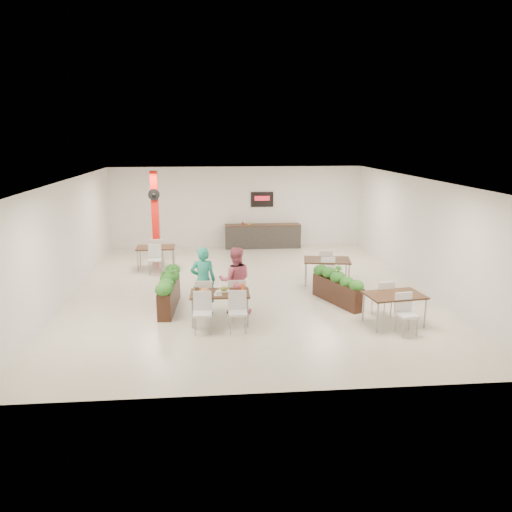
# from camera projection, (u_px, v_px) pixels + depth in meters

# --- Properties ---
(ground) EXTENTS (12.00, 12.00, 0.00)m
(ground) POSITION_uv_depth(u_px,v_px,m) (249.00, 290.00, 14.51)
(ground) COLOR beige
(ground) RESTS_ON ground
(room_shell) EXTENTS (10.10, 12.10, 3.22)m
(room_shell) POSITION_uv_depth(u_px,v_px,m) (249.00, 222.00, 14.04)
(room_shell) COLOR white
(room_shell) RESTS_ON ground
(red_column) EXTENTS (0.40, 0.41, 3.20)m
(red_column) POSITION_uv_depth(u_px,v_px,m) (155.00, 216.00, 17.53)
(red_column) COLOR red
(red_column) RESTS_ON ground
(service_counter) EXTENTS (3.00, 0.64, 2.20)m
(service_counter) POSITION_uv_depth(u_px,v_px,m) (263.00, 235.00, 19.96)
(service_counter) COLOR #282623
(service_counter) RESTS_ON ground
(main_table) EXTENTS (1.42, 1.64, 0.92)m
(main_table) POSITION_uv_depth(u_px,v_px,m) (220.00, 297.00, 11.83)
(main_table) COLOR black
(main_table) RESTS_ON ground
(diner_man) EXTENTS (0.64, 0.43, 1.73)m
(diner_man) POSITION_uv_depth(u_px,v_px,m) (203.00, 281.00, 12.38)
(diner_man) COLOR teal
(diner_man) RESTS_ON ground
(diner_woman) EXTENTS (0.84, 0.66, 1.70)m
(diner_woman) POSITION_uv_depth(u_px,v_px,m) (235.00, 280.00, 12.45)
(diner_woman) COLOR #CF5C77
(diner_woman) RESTS_ON ground
(planter_left) EXTENTS (0.49, 2.12, 1.11)m
(planter_left) POSITION_uv_depth(u_px,v_px,m) (169.00, 289.00, 12.84)
(planter_left) COLOR black
(planter_left) RESTS_ON ground
(planter_right) EXTENTS (1.00, 1.85, 1.03)m
(planter_right) POSITION_uv_depth(u_px,v_px,m) (337.00, 285.00, 13.26)
(planter_right) COLOR black
(planter_right) RESTS_ON ground
(side_table_a) EXTENTS (1.29, 1.63, 0.92)m
(side_table_a) POSITION_uv_depth(u_px,v_px,m) (156.00, 250.00, 16.73)
(side_table_a) COLOR black
(side_table_a) RESTS_ON ground
(side_table_b) EXTENTS (1.51, 1.67, 0.92)m
(side_table_b) POSITION_uv_depth(u_px,v_px,m) (327.00, 263.00, 15.02)
(side_table_b) COLOR black
(side_table_b) RESTS_ON ground
(side_table_c) EXTENTS (1.43, 1.66, 0.92)m
(side_table_c) POSITION_uv_depth(u_px,v_px,m) (394.00, 299.00, 11.72)
(side_table_c) COLOR black
(side_table_c) RESTS_ON ground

